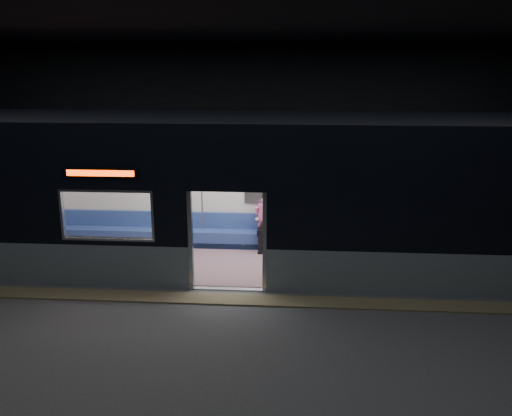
# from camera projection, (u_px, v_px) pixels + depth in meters

# --- Properties ---
(station_floor) EXTENTS (24.00, 14.00, 0.01)m
(station_floor) POSITION_uv_depth(u_px,v_px,m) (221.00, 313.00, 9.98)
(station_floor) COLOR #47494C
(station_floor) RESTS_ON ground
(station_envelope) EXTENTS (24.00, 14.00, 5.00)m
(station_envelope) POSITION_uv_depth(u_px,v_px,m) (217.00, 112.00, 9.03)
(station_envelope) COLOR black
(station_envelope) RESTS_ON station_floor
(tactile_strip) EXTENTS (22.80, 0.50, 0.03)m
(tactile_strip) POSITION_uv_depth(u_px,v_px,m) (225.00, 299.00, 10.51)
(tactile_strip) COLOR #8C7F59
(tactile_strip) RESTS_ON station_floor
(metro_car) EXTENTS (18.00, 3.04, 3.35)m
(metro_car) POSITION_uv_depth(u_px,v_px,m) (235.00, 185.00, 11.95)
(metro_car) COLOR gray
(metro_car) RESTS_ON station_floor
(passenger) EXTENTS (0.43, 0.69, 1.35)m
(passenger) POSITION_uv_depth(u_px,v_px,m) (266.00, 219.00, 13.15)
(passenger) COLOR black
(passenger) RESTS_ON metro_car
(handbag) EXTENTS (0.30, 0.27, 0.14)m
(handbag) POSITION_uv_depth(u_px,v_px,m) (266.00, 226.00, 12.97)
(handbag) COLOR black
(handbag) RESTS_ON passenger
(transit_map) EXTENTS (1.11, 0.03, 0.72)m
(transit_map) POSITION_uv_depth(u_px,v_px,m) (269.00, 187.00, 13.25)
(transit_map) COLOR white
(transit_map) RESTS_ON metro_car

